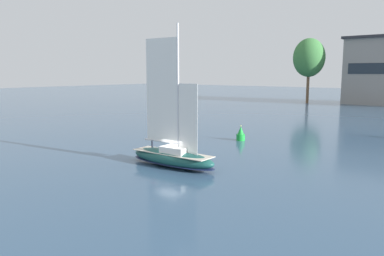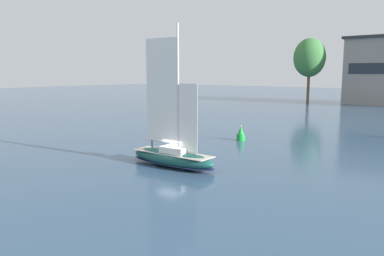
% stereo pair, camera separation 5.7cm
% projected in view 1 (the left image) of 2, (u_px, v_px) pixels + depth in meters
% --- Properties ---
extents(ground_plane, '(400.00, 400.00, 0.00)m').
position_uv_depth(ground_plane, '(172.00, 166.00, 35.28)').
color(ground_plane, '#385675').
extents(tree_shore_center, '(9.06, 9.06, 18.66)m').
position_uv_depth(tree_shore_center, '(309.00, 58.00, 108.12)').
color(tree_shore_center, brown).
rests_on(tree_shore_center, ground).
extents(sailboat_main, '(9.58, 2.87, 13.08)m').
position_uv_depth(sailboat_main, '(172.00, 155.00, 35.12)').
color(sailboat_main, '#194C47').
rests_on(sailboat_main, ground).
extents(channel_buoy, '(1.11, 1.11, 2.01)m').
position_uv_depth(channel_buoy, '(241.00, 134.00, 48.61)').
color(channel_buoy, green).
rests_on(channel_buoy, ground).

